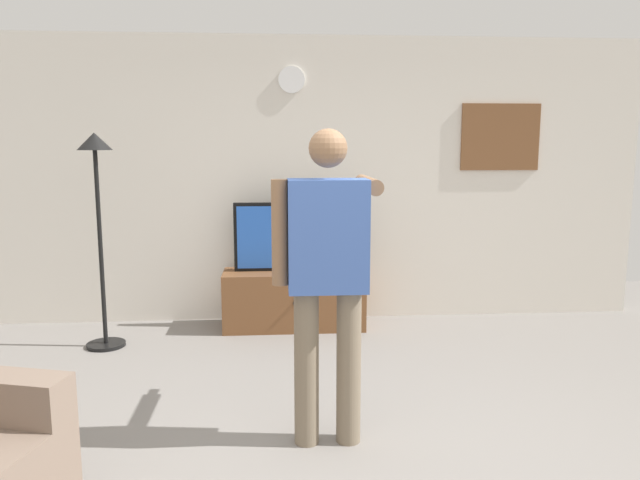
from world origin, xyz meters
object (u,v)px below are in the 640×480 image
at_px(wall_clock, 292,80).
at_px(tv_stand, 294,299).
at_px(floor_lamp, 98,196).
at_px(framed_picture, 500,137).
at_px(television, 293,237).
at_px(person_standing_nearer_lamp, 328,268).

bearing_deg(wall_clock, tv_stand, -90.00).
relative_size(wall_clock, floor_lamp, 0.14).
height_order(tv_stand, framed_picture, framed_picture).
bearing_deg(framed_picture, television, -172.96).
relative_size(tv_stand, framed_picture, 1.70).
distance_m(tv_stand, wall_clock, 2.04).
bearing_deg(floor_lamp, television, 16.51).
bearing_deg(tv_stand, person_standing_nearer_lamp, -86.82).
xyz_separation_m(tv_stand, floor_lamp, (-1.61, -0.43, 1.02)).
xyz_separation_m(tv_stand, person_standing_nearer_lamp, (0.12, -2.22, 0.75)).
xyz_separation_m(television, framed_picture, (2.01, 0.25, 0.91)).
xyz_separation_m(wall_clock, framed_picture, (2.01, 0.00, -0.52)).
relative_size(tv_stand, floor_lamp, 0.73).
bearing_deg(television, floor_lamp, -163.49).
xyz_separation_m(tv_stand, television, (-0.00, 0.05, 0.59)).
height_order(wall_clock, framed_picture, wall_clock).
relative_size(wall_clock, framed_picture, 0.32).
height_order(tv_stand, floor_lamp, floor_lamp).
xyz_separation_m(wall_clock, person_standing_nearer_lamp, (0.12, -2.51, -1.27)).
bearing_deg(person_standing_nearer_lamp, television, 93.12).
relative_size(wall_clock, person_standing_nearer_lamp, 0.14).
distance_m(television, floor_lamp, 1.74).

